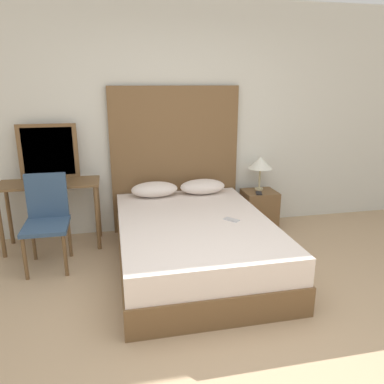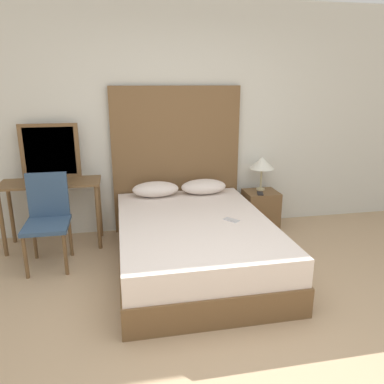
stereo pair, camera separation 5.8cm
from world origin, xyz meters
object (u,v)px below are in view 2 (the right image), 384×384
(vanity_desk, at_px, (51,193))
(chair, at_px, (48,215))
(phone_on_nightstand, at_px, (260,193))
(table_lamp, at_px, (262,163))
(phone_on_bed, at_px, (231,220))
(nightstand, at_px, (260,210))
(bed, at_px, (194,243))

(vanity_desk, height_order, chair, chair)
(vanity_desk, relative_size, chair, 1.16)
(phone_on_nightstand, bearing_deg, table_lamp, 67.64)
(phone_on_bed, bearing_deg, nightstand, 54.18)
(table_lamp, bearing_deg, phone_on_bed, -124.44)
(table_lamp, xyz_separation_m, vanity_desk, (-2.47, -0.12, -0.21))
(bed, bearing_deg, vanity_desk, 150.96)
(phone_on_bed, relative_size, table_lamp, 0.39)
(bed, relative_size, table_lamp, 5.00)
(nightstand, distance_m, vanity_desk, 2.48)
(bed, xyz_separation_m, vanity_desk, (-1.43, 0.80, 0.37))
(bed, xyz_separation_m, phone_on_bed, (0.35, -0.09, 0.26))
(bed, relative_size, chair, 2.28)
(bed, height_order, phone_on_nightstand, bed)
(nightstand, distance_m, table_lamp, 0.58)
(vanity_desk, bearing_deg, table_lamp, 2.69)
(bed, relative_size, phone_on_nightstand, 12.73)
(bed, distance_m, nightstand, 1.32)
(bed, distance_m, chair, 1.49)
(phone_on_nightstand, bearing_deg, vanity_desk, 178.89)
(table_lamp, distance_m, phone_on_nightstand, 0.38)
(phone_on_bed, height_order, vanity_desk, vanity_desk)
(bed, relative_size, nightstand, 4.31)
(vanity_desk, bearing_deg, phone_on_bed, -26.53)
(phone_on_nightstand, relative_size, chair, 0.18)
(phone_on_nightstand, distance_m, chair, 2.42)
(nightstand, xyz_separation_m, phone_on_nightstand, (-0.05, -0.09, 0.25))
(phone_on_bed, distance_m, vanity_desk, 1.99)
(nightstand, height_order, phone_on_nightstand, phone_on_nightstand)
(bed, bearing_deg, phone_on_nightstand, 37.64)
(nightstand, xyz_separation_m, vanity_desk, (-2.46, -0.04, 0.37))
(nightstand, relative_size, phone_on_nightstand, 2.95)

